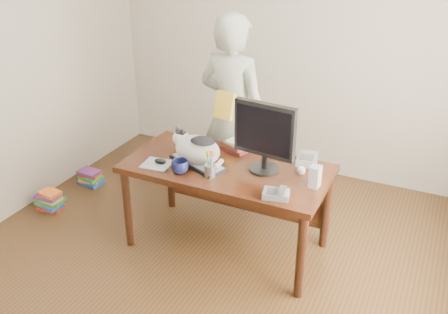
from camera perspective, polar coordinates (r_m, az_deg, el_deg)
room at (r=3.17m, az=-4.29°, el=4.14°), size 4.50×4.50×4.50m
desk at (r=4.04m, az=0.79°, el=-2.43°), size 1.60×0.80×0.75m
keyboard at (r=3.93m, az=-3.01°, el=-0.66°), size 0.53×0.36×0.03m
cat at (r=3.88m, az=-3.22°, el=1.05°), size 0.48×0.36×0.28m
monitor at (r=3.70m, az=4.66°, el=2.65°), size 0.49×0.26×0.55m
pen_cup at (r=3.73m, az=-1.61°, el=-1.38°), size 0.10×0.10×0.22m
mousepad at (r=3.96m, az=-7.67°, el=-0.79°), size 0.24×0.22×0.01m
mouse at (r=3.96m, az=-7.29°, el=-0.47°), size 0.11×0.07×0.04m
coffee_mug at (r=3.80m, az=-5.06°, el=-1.10°), size 0.18×0.18×0.10m
phone at (r=3.49m, az=6.04°, el=-4.18°), size 0.20×0.18×0.08m
speaker at (r=3.63m, az=10.36°, el=-2.22°), size 0.08×0.09×0.16m
baseball at (r=3.80m, az=8.80°, el=-1.54°), size 0.07×0.07×0.07m
book_stack at (r=4.14m, az=1.39°, el=1.22°), size 0.26×0.23×0.08m
calculator at (r=4.00m, az=9.47°, el=-0.24°), size 0.19×0.24×0.06m
person at (r=4.48m, az=1.00°, el=4.92°), size 0.72×0.52×1.82m
held_book at (r=4.29m, az=0.06°, el=5.93°), size 0.18×0.13×0.24m
book_pile_a at (r=5.01m, az=-19.25°, el=-4.71°), size 0.27×0.22×0.18m
book_pile_b at (r=5.34m, az=-15.01°, el=-2.26°), size 0.26×0.20×0.15m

